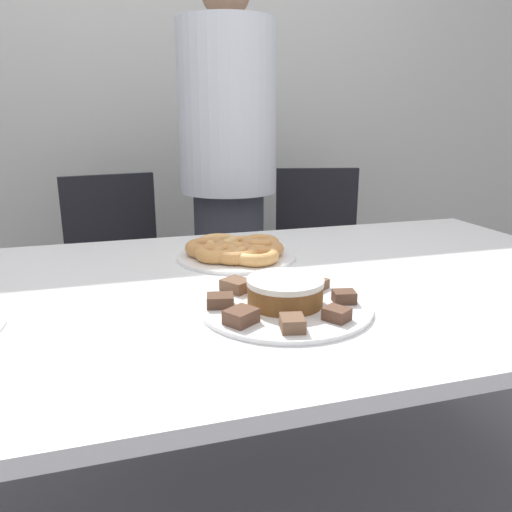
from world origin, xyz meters
TOP-DOWN VIEW (x-y plane):
  - wall_back at (0.00, 1.64)m, footprint 8.00×0.05m
  - table at (0.00, 0.00)m, footprint 1.93×1.07m
  - person_standing at (0.15, 0.92)m, footprint 0.39×0.39m
  - office_chair_left at (-0.31, 0.99)m, footprint 0.51×0.51m
  - office_chair_right at (0.60, 0.99)m, footprint 0.53×0.53m
  - plate_cake at (-0.00, -0.18)m, footprint 0.36×0.36m
  - plate_donuts at (-0.00, 0.22)m, footprint 0.33×0.33m
  - frosted_cake at (-0.00, -0.18)m, footprint 0.16×0.16m
  - lamington_0 at (-0.11, -0.25)m, footprint 0.07×0.07m
  - lamington_1 at (-0.03, -0.31)m, footprint 0.05×0.06m
  - lamington_2 at (0.07, -0.29)m, footprint 0.06×0.06m
  - lamington_3 at (0.12, -0.21)m, footprint 0.05×0.05m
  - lamington_4 at (0.10, -0.11)m, footprint 0.06×0.06m
  - lamington_5 at (0.02, -0.05)m, footprint 0.06×0.07m
  - lamington_6 at (-0.08, -0.07)m, footprint 0.08×0.08m
  - lamington_7 at (-0.13, -0.15)m, footprint 0.06×0.06m
  - donut_0 at (-0.00, 0.22)m, footprint 0.11×0.11m
  - donut_1 at (0.04, 0.29)m, footprint 0.11×0.11m
  - donut_2 at (-0.03, 0.31)m, footprint 0.12×0.12m
  - donut_3 at (-0.08, 0.25)m, footprint 0.12×0.12m
  - donut_4 at (-0.06, 0.19)m, footprint 0.12×0.12m
  - donut_5 at (-0.02, 0.17)m, footprint 0.13×0.13m
  - donut_6 at (0.03, 0.14)m, footprint 0.13×0.13m
  - donut_7 at (0.06, 0.20)m, footprint 0.13×0.13m
  - donut_8 at (0.08, 0.26)m, footprint 0.11×0.11m

SIDE VIEW (x-z plane):
  - office_chair_left at x=-0.31m, z-range -0.02..0.87m
  - office_chair_right at x=0.60m, z-range -0.02..0.87m
  - table at x=0.00m, z-range 0.30..1.05m
  - plate_cake at x=0.00m, z-range 0.74..0.75m
  - plate_donuts at x=0.00m, z-range 0.74..0.75m
  - lamington_4 at x=0.10m, z-range 0.75..0.78m
  - lamington_2 at x=0.07m, z-range 0.75..0.78m
  - lamington_7 at x=-0.13m, z-range 0.75..0.78m
  - lamington_5 at x=0.02m, z-range 0.75..0.78m
  - lamington_3 at x=0.12m, z-range 0.75..0.78m
  - lamington_1 at x=-0.03m, z-range 0.75..0.78m
  - lamington_6 at x=-0.08m, z-range 0.75..0.78m
  - lamington_0 at x=-0.11m, z-range 0.75..0.78m
  - donut_0 at x=0.00m, z-range 0.75..0.78m
  - donut_1 at x=0.04m, z-range 0.75..0.78m
  - donut_6 at x=0.03m, z-range 0.75..0.79m
  - donut_2 at x=-0.03m, z-range 0.75..0.79m
  - donut_5 at x=-0.02m, z-range 0.75..0.79m
  - donut_4 at x=-0.06m, z-range 0.75..0.79m
  - donut_7 at x=0.06m, z-range 0.75..0.79m
  - donut_8 at x=0.08m, z-range 0.75..0.79m
  - donut_3 at x=-0.08m, z-range 0.75..0.79m
  - frosted_cake at x=0.00m, z-range 0.75..0.81m
  - person_standing at x=0.15m, z-range 0.04..1.71m
  - wall_back at x=0.00m, z-range 0.00..2.60m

